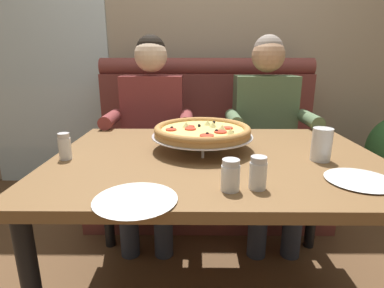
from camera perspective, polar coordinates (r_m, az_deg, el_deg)
back_wall_with_window at (r=2.78m, az=2.61°, el=21.45°), size 6.00×0.12×2.80m
window_panel at (r=2.99m, az=-26.64°, el=19.48°), size 1.10×0.02×2.80m
booth_bench at (r=2.32m, az=2.79°, el=-2.59°), size 1.66×0.78×1.13m
dining_table at (r=1.32m, az=4.55°, el=-5.28°), size 1.38×0.99×0.73m
diner_left at (r=1.99m, az=-7.62°, el=3.52°), size 0.54×0.64×1.27m
diner_right at (r=2.03m, az=13.86°, el=3.41°), size 0.54×0.64×1.27m
pizza at (r=1.35m, az=1.96°, el=2.42°), size 0.45×0.45×0.12m
shaker_parmesan at (r=0.98m, az=12.27°, el=-5.74°), size 0.06×0.06×0.11m
shaker_oregano at (r=1.34m, az=-22.74°, el=-0.74°), size 0.05×0.05×0.11m
shaker_pepper_flakes at (r=0.96m, az=7.22°, el=-6.24°), size 0.06×0.06×0.10m
plate_near_left at (r=0.91m, az=-10.59°, el=-9.90°), size 0.25×0.25×0.02m
plate_near_right at (r=1.17m, az=29.03°, el=-5.67°), size 0.23×0.23×0.02m
drinking_glass at (r=1.32m, az=23.12°, el=-0.44°), size 0.08×0.08×0.13m
patio_chair at (r=3.87m, az=-21.04°, el=5.85°), size 0.43×0.43×0.86m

